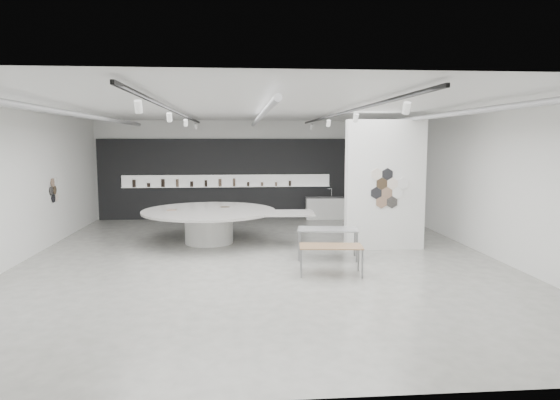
{
  "coord_description": "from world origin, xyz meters",
  "views": [
    {
      "loc": [
        -0.56,
        -12.5,
        3.03
      ],
      "look_at": [
        0.59,
        1.2,
        1.39
      ],
      "focal_mm": 32.0,
      "sensor_mm": 36.0,
      "label": 1
    }
  ],
  "objects": [
    {
      "name": "partition_column",
      "position": [
        3.5,
        1.0,
        1.8
      ],
      "size": [
        2.2,
        0.38,
        3.6
      ],
      "color": "white",
      "rests_on": "ground"
    },
    {
      "name": "sample_table_wood",
      "position": [
        1.51,
        -1.56,
        0.62
      ],
      "size": [
        1.48,
        0.85,
        0.66
      ],
      "rotation": [
        0.0,
        0.0,
        -0.11
      ],
      "color": "#8B6847",
      "rests_on": "ground"
    },
    {
      "name": "display_island",
      "position": [
        -1.36,
        2.19,
        0.65
      ],
      "size": [
        5.1,
        4.1,
        1.0
      ],
      "rotation": [
        0.0,
        0.0,
        -0.05
      ],
      "color": "white",
      "rests_on": "ground"
    },
    {
      "name": "kitchen_counter",
      "position": [
        2.78,
        6.5,
        0.42
      ],
      "size": [
        1.52,
        0.67,
        1.17
      ],
      "rotation": [
        0.0,
        0.0,
        -0.06
      ],
      "color": "white",
      "rests_on": "ground"
    },
    {
      "name": "sample_table_stone",
      "position": [
        1.71,
        -0.04,
        0.72
      ],
      "size": [
        1.63,
        0.99,
        0.79
      ],
      "rotation": [
        0.0,
        0.0,
        -0.16
      ],
      "color": "gray",
      "rests_on": "ground"
    },
    {
      "name": "back_wall_display",
      "position": [
        -0.08,
        6.93,
        1.54
      ],
      "size": [
        11.8,
        0.27,
        3.1
      ],
      "color": "black",
      "rests_on": "ground"
    },
    {
      "name": "room",
      "position": [
        -0.09,
        -0.0,
        2.07
      ],
      "size": [
        12.02,
        14.02,
        3.82
      ],
      "color": "#A2A299",
      "rests_on": "ground"
    }
  ]
}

